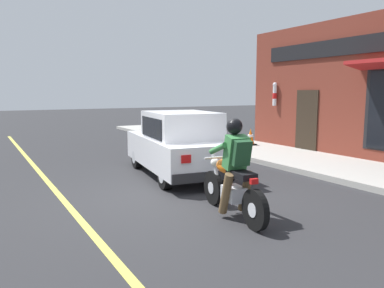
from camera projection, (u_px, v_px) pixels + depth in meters
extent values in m
plane|color=#2B2B2D|center=(171.00, 199.00, 7.17)|extent=(80.00, 80.00, 0.00)
cube|color=#ADAAA3|center=(266.00, 153.00, 12.25)|extent=(2.60, 22.00, 0.14)
cube|color=#D1C64C|center=(45.00, 179.00, 8.83)|extent=(0.12, 19.80, 0.01)
cube|color=#2D2319|center=(307.00, 122.00, 12.34)|extent=(0.04, 0.90, 2.10)
cylinder|color=white|center=(275.00, 96.00, 13.44)|extent=(0.14, 0.14, 0.70)
cylinder|color=red|center=(275.00, 96.00, 13.44)|extent=(0.15, 0.15, 0.20)
sphere|color=silver|center=(275.00, 85.00, 13.38)|extent=(0.16, 0.16, 0.16)
cylinder|color=black|center=(214.00, 188.00, 6.79)|extent=(0.18, 0.63, 0.62)
cylinder|color=silver|center=(214.00, 188.00, 6.79)|extent=(0.15, 0.23, 0.22)
cylinder|color=black|center=(255.00, 210.00, 5.51)|extent=(0.18, 0.63, 0.62)
cylinder|color=silver|center=(255.00, 210.00, 5.51)|extent=(0.15, 0.23, 0.22)
cube|color=silver|center=(234.00, 194.00, 6.09)|extent=(0.33, 0.43, 0.24)
ellipsoid|color=orange|center=(227.00, 166.00, 6.26)|extent=(0.37, 0.56, 0.24)
cube|color=black|center=(241.00, 174.00, 5.83)|extent=(0.33, 0.59, 0.10)
cylinder|color=silver|center=(216.00, 172.00, 6.65)|extent=(0.11, 0.33, 0.68)
cylinder|color=silver|center=(219.00, 157.00, 6.50)|extent=(0.56, 0.11, 0.04)
sphere|color=silver|center=(215.00, 162.00, 6.68)|extent=(0.16, 0.16, 0.16)
cylinder|color=silver|center=(255.00, 205.00, 5.80)|extent=(0.15, 0.56, 0.08)
cube|color=red|center=(254.00, 181.00, 5.50)|extent=(0.13, 0.08, 0.08)
cylinder|color=brown|center=(226.00, 194.00, 5.95)|extent=(0.19, 0.37, 0.71)
cylinder|color=brown|center=(246.00, 191.00, 6.09)|extent=(0.19, 0.37, 0.71)
cube|color=#387F42|center=(236.00, 152.00, 5.95)|extent=(0.38, 0.37, 0.57)
cylinder|color=#387F42|center=(218.00, 149.00, 6.09)|extent=(0.16, 0.53, 0.26)
cylinder|color=#387F42|center=(239.00, 147.00, 6.24)|extent=(0.16, 0.53, 0.26)
sphere|color=black|center=(234.00, 126.00, 5.95)|extent=(0.26, 0.26, 0.26)
cube|color=#1E4728|center=(241.00, 153.00, 5.80)|extent=(0.31, 0.27, 0.42)
cylinder|color=black|center=(137.00, 157.00, 10.06)|extent=(0.26, 0.62, 0.60)
cylinder|color=silver|center=(137.00, 157.00, 10.06)|extent=(0.24, 0.35, 0.33)
cylinder|color=black|center=(187.00, 154.00, 10.60)|extent=(0.26, 0.62, 0.60)
cylinder|color=silver|center=(187.00, 154.00, 10.60)|extent=(0.24, 0.35, 0.33)
cylinder|color=black|center=(165.00, 175.00, 7.86)|extent=(0.26, 0.62, 0.60)
cylinder|color=silver|center=(165.00, 175.00, 7.86)|extent=(0.24, 0.35, 0.33)
cylinder|color=black|center=(226.00, 170.00, 8.41)|extent=(0.26, 0.62, 0.60)
cylinder|color=silver|center=(226.00, 170.00, 8.41)|extent=(0.24, 0.35, 0.33)
cube|color=silver|center=(177.00, 151.00, 9.19)|extent=(2.13, 3.89, 0.70)
cube|color=silver|center=(181.00, 126.00, 8.87)|extent=(1.69, 2.08, 0.66)
cube|color=black|center=(169.00, 125.00, 9.68)|extent=(1.36, 0.53, 0.51)
cube|color=black|center=(152.00, 128.00, 8.60)|extent=(0.24, 1.51, 0.46)
cube|color=black|center=(209.00, 126.00, 9.15)|extent=(0.24, 1.51, 0.46)
cube|color=silver|center=(138.00, 138.00, 10.68)|extent=(0.24, 0.07, 0.14)
cube|color=red|center=(186.00, 159.00, 7.28)|extent=(0.20, 0.07, 0.16)
cube|color=silver|center=(172.00, 137.00, 11.07)|extent=(0.24, 0.07, 0.14)
cube|color=red|center=(232.00, 156.00, 7.66)|extent=(0.20, 0.07, 0.16)
cube|color=#28282B|center=(156.00, 150.00, 10.90)|extent=(1.61, 0.34, 0.20)
cube|color=#28282B|center=(209.00, 176.00, 7.55)|extent=(1.61, 0.34, 0.20)
cube|color=black|center=(250.00, 144.00, 13.51)|extent=(0.36, 0.36, 0.04)
cone|color=orange|center=(250.00, 136.00, 13.47)|extent=(0.28, 0.28, 0.56)
cylinder|color=white|center=(250.00, 136.00, 13.47)|extent=(0.20, 0.20, 0.08)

